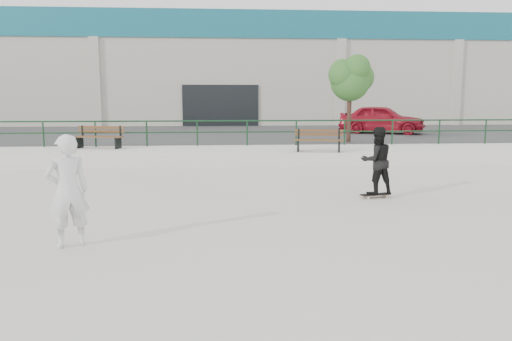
{
  "coord_description": "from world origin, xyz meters",
  "views": [
    {
      "loc": [
        -0.15,
        -9.28,
        2.52
      ],
      "look_at": [
        0.7,
        2.0,
        0.81
      ],
      "focal_mm": 35.0,
      "sensor_mm": 36.0,
      "label": 1
    }
  ],
  "objects": [
    {
      "name": "ground",
      "position": [
        0.0,
        0.0,
        0.0
      ],
      "size": [
        120.0,
        120.0,
        0.0
      ],
      "primitive_type": "plane",
      "color": "#B2ADA3",
      "rests_on": "ground"
    },
    {
      "name": "bench_right",
      "position": [
        3.45,
        8.46,
        0.9
      ],
      "size": [
        1.82,
        0.86,
        0.81
      ],
      "rotation": [
        0.0,
        0.0,
        -0.21
      ],
      "color": "#543B1D",
      "rests_on": "ledge"
    },
    {
      "name": "bench_left",
      "position": [
        -4.72,
        10.22,
        0.92
      ],
      "size": [
        1.93,
        0.91,
        0.86
      ],
      "rotation": [
        0.0,
        0.0,
        -0.21
      ],
      "color": "#543B1D",
      "rests_on": "ledge"
    },
    {
      "name": "tree",
      "position": [
        5.49,
        11.94,
        3.28
      ],
      "size": [
        2.08,
        1.85,
        3.7
      ],
      "color": "#452B22",
      "rests_on": "parking_strip"
    },
    {
      "name": "red_car",
      "position": [
        8.55,
        16.85,
        1.26
      ],
      "size": [
        4.78,
        3.48,
        1.51
      ],
      "primitive_type": "imported",
      "rotation": [
        0.0,
        0.0,
        1.14
      ],
      "color": "maroon",
      "rests_on": "parking_strip"
    },
    {
      "name": "skateboard",
      "position": [
        3.72,
        2.6,
        0.07
      ],
      "size": [
        0.81,
        0.4,
        0.09
      ],
      "rotation": [
        0.0,
        0.0,
        0.26
      ],
      "color": "black",
      "rests_on": "ground"
    },
    {
      "name": "railing",
      "position": [
        -0.0,
        10.8,
        1.24
      ],
      "size": [
        28.0,
        0.06,
        1.03
      ],
      "color": "#14391F",
      "rests_on": "ledge"
    },
    {
      "name": "parking_strip",
      "position": [
        0.0,
        18.0,
        0.25
      ],
      "size": [
        60.0,
        14.0,
        0.5
      ],
      "primitive_type": "cube",
      "color": "#393939",
      "rests_on": "ground"
    },
    {
      "name": "ledge",
      "position": [
        0.0,
        9.5,
        0.25
      ],
      "size": [
        30.0,
        3.0,
        0.5
      ],
      "primitive_type": "cube",
      "color": "silver",
      "rests_on": "ground"
    },
    {
      "name": "seated_skater",
      "position": [
        -2.66,
        -0.95,
        0.94
      ],
      "size": [
        0.82,
        0.72,
        1.89
      ],
      "primitive_type": "imported",
      "rotation": [
        0.0,
        0.0,
        3.62
      ],
      "color": "silver",
      "rests_on": "ground"
    },
    {
      "name": "commercial_building",
      "position": [
        -0.0,
        31.99,
        4.58
      ],
      "size": [
        44.2,
        16.33,
        8.0
      ],
      "color": "#B9B8A6",
      "rests_on": "ground"
    },
    {
      "name": "standing_skater",
      "position": [
        3.72,
        2.6,
        0.92
      ],
      "size": [
        0.88,
        0.73,
        1.66
      ],
      "primitive_type": "imported",
      "rotation": [
        0.0,
        0.0,
        3.28
      ],
      "color": "black",
      "rests_on": "skateboard"
    }
  ]
}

